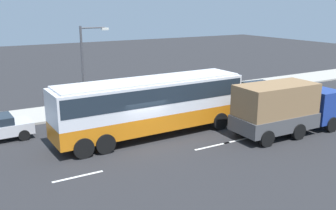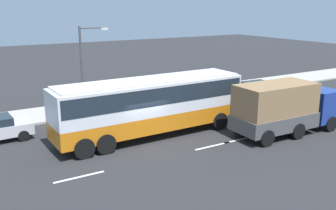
{
  "view_description": "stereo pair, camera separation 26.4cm",
  "coord_description": "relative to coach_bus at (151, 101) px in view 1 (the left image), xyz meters",
  "views": [
    {
      "loc": [
        -9.17,
        -18.56,
        7.7
      ],
      "look_at": [
        1.83,
        0.25,
        1.92
      ],
      "focal_mm": 40.52,
      "sensor_mm": 36.0,
      "label": 1
    },
    {
      "loc": [
        -9.4,
        -18.43,
        7.7
      ],
      "look_at": [
        1.83,
        0.25,
        1.92
      ],
      "focal_mm": 40.52,
      "sensor_mm": 36.0,
      "label": 2
    }
  ],
  "objects": [
    {
      "name": "coach_bus",
      "position": [
        0.0,
        0.0,
        0.0
      ],
      "size": [
        11.82,
        2.96,
        3.48
      ],
      "rotation": [
        0.0,
        0.0,
        0.02
      ],
      "color": "orange",
      "rests_on": "ground_plane"
    },
    {
      "name": "cargo_truck",
      "position": [
        7.19,
        -3.79,
        -0.47
      ],
      "size": [
        7.21,
        2.81,
        3.19
      ],
      "rotation": [
        0.0,
        0.0,
        -0.03
      ],
      "color": "navy",
      "rests_on": "ground_plane"
    },
    {
      "name": "ground_plane",
      "position": [
        -0.95,
        -0.75,
        -2.16
      ],
      "size": [
        120.0,
        120.0,
        0.0
      ],
      "primitive_type": "plane",
      "color": "#28282B"
    },
    {
      "name": "car_yellow_taxi",
      "position": [
        12.49,
        3.87,
        -1.41
      ],
      "size": [
        4.24,
        2.13,
        1.38
      ],
      "rotation": [
        0.0,
        0.0,
        -0.06
      ],
      "color": "gold",
      "rests_on": "ground_plane"
    },
    {
      "name": "street_lamp",
      "position": [
        -1.83,
        6.2,
        1.61
      ],
      "size": [
        2.08,
        0.24,
        6.16
      ],
      "color": "#47474C",
      "rests_on": "sidewalk_curb"
    },
    {
      "name": "lane_centreline",
      "position": [
        -2.43,
        -3.31,
        -2.16
      ],
      "size": [
        31.74,
        0.16,
        0.01
      ],
      "color": "white",
      "rests_on": "ground_plane"
    },
    {
      "name": "pedestrian_near_curb",
      "position": [
        4.47,
        7.46,
        -0.97
      ],
      "size": [
        0.32,
        0.32,
        1.78
      ],
      "rotation": [
        0.0,
        0.0,
        3.63
      ],
      "color": "black",
      "rests_on": "sidewalk_curb"
    },
    {
      "name": "sidewalk_curb",
      "position": [
        -0.95,
        7.72,
        -2.09
      ],
      "size": [
        80.0,
        4.0,
        0.15
      ],
      "primitive_type": "cube",
      "color": "#A8A399",
      "rests_on": "ground_plane"
    }
  ]
}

